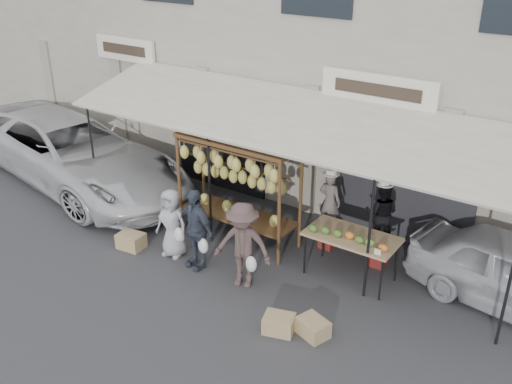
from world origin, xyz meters
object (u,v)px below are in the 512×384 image
customer_left (172,223)px  produce_table (351,238)px  crate_near_a (279,324)px  van (66,134)px  crate_far (131,241)px  customer_right (243,246)px  crate_near_b (313,327)px  vendor_right (382,214)px  customer_mid (195,229)px  banana_rack (236,171)px  vendor_left (330,202)px

customer_left → produce_table: bearing=15.5°
crate_near_a → van: bearing=164.1°
crate_far → produce_table: bearing=19.9°
customer_right → customer_left: bearing=161.9°
customer_right → crate_near_b: customer_right is taller
produce_table → vendor_right: (0.25, 0.76, 0.25)m
produce_table → crate_near_a: (-0.25, -2.06, -0.73)m
customer_mid → crate_near_b: bearing=0.1°
customer_left → banana_rack: bearing=55.5°
vendor_right → crate_near_b: vendor_right is taller
banana_rack → customer_right: 1.85m
customer_left → customer_right: 1.79m
vendor_left → vendor_right: size_ratio=0.99×
produce_table → customer_left: 3.52m
crate_near_b → van: 8.71m
van → vendor_right: bearing=-76.1°
customer_right → van: bearing=151.7°
crate_far → banana_rack: bearing=43.6°
vendor_left → crate_near_b: bearing=115.1°
vendor_right → customer_left: (-3.55, -1.98, -0.41)m
customer_left → crate_near_a: customer_left is taller
produce_table → vendor_right: vendor_right is taller
vendor_left → vendor_right: (1.12, -0.03, 0.07)m
crate_near_a → crate_near_b: size_ratio=1.01×
produce_table → vendor_left: vendor_left is taller
crate_near_a → crate_near_b: (0.51, 0.23, -0.00)m
vendor_right → crate_near_b: size_ratio=2.62×
produce_table → van: (-8.15, 0.19, 0.31)m
vendor_left → customer_left: size_ratio=0.90×
banana_rack → produce_table: size_ratio=1.53×
customer_left → crate_near_b: (3.56, -0.61, -0.57)m
vendor_right → customer_right: vendor_right is taller
banana_rack → crate_far: (-1.60, -1.52, -1.42)m
customer_right → crate_far: (-2.69, -0.22, -0.68)m
customer_mid → crate_near_a: size_ratio=3.33×
customer_right → crate_near_b: size_ratio=3.40×
customer_left → crate_near_a: size_ratio=2.88×
vendor_left → customer_left: vendor_left is taller
crate_far → vendor_right: bearing=27.1°
produce_table → crate_near_b: size_ratio=3.45×
customer_left → vendor_left: bearing=34.8°
customer_left → crate_far: size_ratio=2.71×
produce_table → customer_right: (-1.51, -1.30, -0.04)m
produce_table → van: van is taller
produce_table → customer_right: bearing=-139.4°
banana_rack → vendor_right: (2.85, 0.76, -0.46)m
vendor_right → crate_far: bearing=11.9°
crate_near_a → vendor_left: bearing=102.3°
banana_rack → vendor_right: bearing=14.8°
vendor_left → crate_near_a: bearing=104.0°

